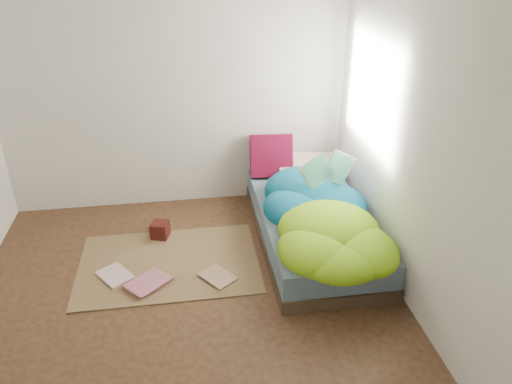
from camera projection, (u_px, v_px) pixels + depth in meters
ground at (188, 302)px, 4.05m from camera, size 3.50×3.50×0.00m
room_walls at (174, 109)px, 3.30m from camera, size 3.54×3.54×2.62m
bed at (313, 226)px, 4.76m from camera, size 1.00×2.00×0.34m
duvet at (321, 206)px, 4.41m from camera, size 0.96×1.84×0.34m
rug at (169, 263)px, 4.50m from camera, size 1.60×1.10×0.01m
pillow_floral at (309, 168)px, 5.35m from camera, size 0.69×0.49×0.14m
pillow_magenta at (271, 156)px, 5.27m from camera, size 0.45×0.17×0.44m
open_book at (329, 160)px, 4.54m from camera, size 0.47×0.20×0.28m
wooden_box at (160, 230)px, 4.85m from camera, size 0.19×0.19×0.16m
floor_book_a at (103, 281)px, 4.25m from camera, size 0.36×0.38×0.02m
floor_book_b at (138, 277)px, 4.29m from camera, size 0.43×0.42×0.03m
floor_book_c at (208, 282)px, 4.23m from camera, size 0.35×0.37×0.02m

